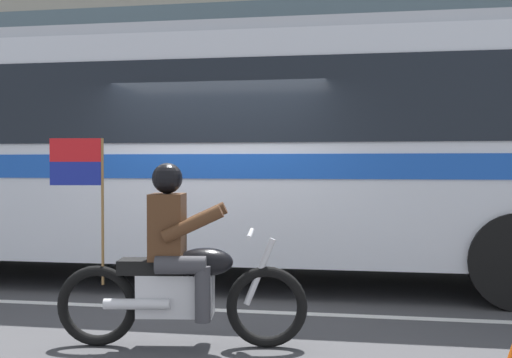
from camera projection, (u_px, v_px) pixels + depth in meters
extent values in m
plane|color=#3D3D3F|center=(218.00, 298.00, 7.52)|extent=(60.00, 60.00, 0.00)
cube|color=gray|center=(280.00, 241.00, 12.54)|extent=(28.00, 3.80, 0.15)
cube|color=silver|center=(204.00, 309.00, 6.93)|extent=(26.60, 0.14, 0.01)
cube|color=#4C606B|center=(293.00, 31.00, 14.27)|extent=(25.76, 0.10, 1.40)
cube|color=silver|center=(211.00, 151.00, 8.73)|extent=(13.36, 2.64, 2.70)
cube|color=black|center=(210.00, 110.00, 8.72)|extent=(12.29, 2.68, 0.96)
cube|color=#194CB2|center=(211.00, 166.00, 8.74)|extent=(13.09, 2.67, 0.28)
cube|color=#ADB1BA|center=(210.00, 46.00, 8.70)|extent=(13.09, 2.51, 0.16)
torus|color=black|center=(267.00, 307.00, 5.51)|extent=(0.70, 0.19, 0.69)
torus|color=black|center=(97.00, 306.00, 5.56)|extent=(0.70, 0.19, 0.69)
cube|color=silver|center=(176.00, 295.00, 5.53)|extent=(0.67, 0.37, 0.36)
ellipsoid|color=black|center=(205.00, 262.00, 5.52)|extent=(0.52, 0.35, 0.24)
cube|color=black|center=(152.00, 266.00, 5.53)|extent=(0.59, 0.34, 0.12)
cylinder|color=silver|center=(260.00, 272.00, 5.50)|extent=(0.28, 0.10, 0.58)
cylinder|color=silver|center=(250.00, 234.00, 5.50)|extent=(0.13, 0.64, 0.04)
cylinder|color=silver|center=(137.00, 304.00, 5.38)|extent=(0.56, 0.17, 0.09)
cube|color=#4C2D19|center=(167.00, 227.00, 5.52)|extent=(0.33, 0.40, 0.56)
sphere|color=black|center=(167.00, 178.00, 5.51)|extent=(0.26, 0.26, 0.26)
cylinder|color=#38383D|center=(187.00, 259.00, 5.70)|extent=(0.44, 0.21, 0.15)
cylinder|color=#38383D|center=(207.00, 286.00, 5.70)|extent=(0.13, 0.13, 0.46)
cylinder|color=#38383D|center=(181.00, 265.00, 5.34)|extent=(0.44, 0.21, 0.15)
cylinder|color=#38383D|center=(203.00, 294.00, 5.34)|extent=(0.13, 0.13, 0.46)
cylinder|color=#4C2D19|center=(198.00, 220.00, 5.71)|extent=(0.53, 0.18, 0.32)
cylinder|color=#4C2D19|center=(192.00, 224.00, 5.31)|extent=(0.53, 0.18, 0.32)
cylinder|color=olive|center=(103.00, 212.00, 5.54)|extent=(0.02, 0.02, 1.25)
cube|color=red|center=(75.00, 150.00, 5.53)|extent=(0.44, 0.08, 0.20)
cube|color=navy|center=(76.00, 174.00, 5.54)|extent=(0.44, 0.08, 0.20)
cylinder|color=red|center=(79.00, 222.00, 12.47)|extent=(0.22, 0.22, 0.58)
sphere|color=red|center=(79.00, 203.00, 12.46)|extent=(0.20, 0.20, 0.20)
cylinder|color=red|center=(76.00, 221.00, 12.33)|extent=(0.09, 0.10, 0.09)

